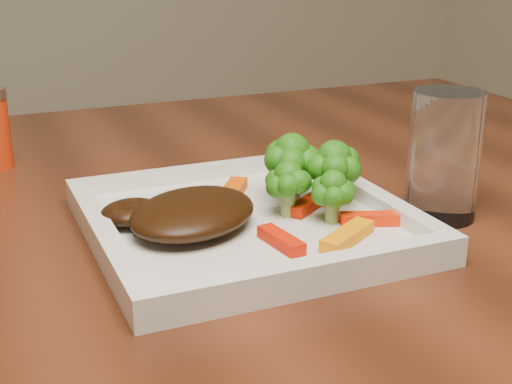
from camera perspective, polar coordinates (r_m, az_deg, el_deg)
name	(u,v)px	position (r m, az deg, el deg)	size (l,w,h in m)	color
plate	(246,226)	(0.64, -0.83, -2.75)	(0.27, 0.27, 0.01)	white
steak	(193,213)	(0.61, -5.07, -1.67)	(0.12, 0.10, 0.03)	black
broccoli_0	(292,166)	(0.67, 2.87, 2.09)	(0.06, 0.06, 0.07)	#2A6310
broccoli_1	(334,173)	(0.66, 6.23, 1.50)	(0.06, 0.06, 0.06)	#197012
broccoli_2	(333,190)	(0.62, 6.18, 0.15)	(0.04, 0.04, 0.06)	#2F5D0F
broccoli_3	(288,183)	(0.63, 2.59, 0.75)	(0.05, 0.05, 0.06)	#357313
carrot_0	(347,236)	(0.59, 7.33, -3.49)	(0.06, 0.02, 0.01)	orange
carrot_1	(370,219)	(0.63, 9.11, -2.12)	(0.05, 0.01, 0.01)	#F12603
carrot_2	(281,240)	(0.58, 2.02, -3.86)	(0.05, 0.01, 0.01)	red
carrot_4	(232,192)	(0.69, -1.90, 0.03)	(0.06, 0.02, 0.01)	#E85103
carrot_6	(308,204)	(0.66, 4.22, -0.95)	(0.05, 0.01, 0.01)	red
drinking_glass	(444,156)	(0.68, 14.83, 2.82)	(0.07, 0.07, 0.12)	white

